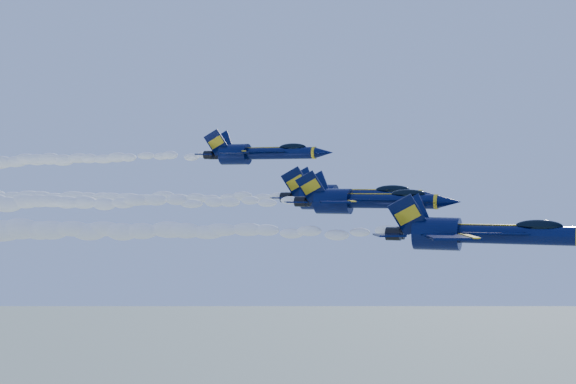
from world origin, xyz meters
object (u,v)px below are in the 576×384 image
at_px(jet_lead, 480,233).
at_px(jet_fourth, 260,153).
at_px(jet_second, 365,200).
at_px(jet_third, 350,196).

distance_m(jet_lead, jet_fourth, 42.20).
bearing_deg(jet_second, jet_lead, -21.79).
relative_size(jet_lead, jet_third, 1.00).
bearing_deg(jet_lead, jet_third, 135.81).
bearing_deg(jet_fourth, jet_second, -44.95).
bearing_deg(jet_lead, jet_second, 158.21).
distance_m(jet_lead, jet_second, 13.23).
bearing_deg(jet_second, jet_fourth, 135.05).
bearing_deg(jet_fourth, jet_lead, -37.87).
relative_size(jet_lead, jet_fourth, 1.06).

